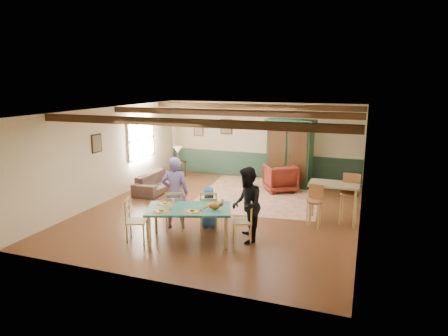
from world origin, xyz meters
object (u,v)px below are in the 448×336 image
(cat, at_px, (214,206))
(sofa, at_px, (158,182))
(dining_chair_end_right, at_px, (242,220))
(counter_table, at_px, (333,203))
(person_woman, at_px, (247,205))
(person_man, at_px, (175,193))
(bar_stool_left, at_px, (314,206))
(dining_table, at_px, (189,224))
(armchair, at_px, (280,178))
(end_table, at_px, (178,170))
(bar_stool_right, at_px, (349,200))
(person_child, at_px, (209,208))
(armoire, at_px, (290,153))
(dining_chair_far_left, at_px, (175,210))
(dining_chair_end_left, at_px, (137,220))
(dining_chair_far_right, at_px, (209,210))
(table_lamp, at_px, (178,154))

(cat, height_order, sofa, cat)
(dining_chair_end_right, relative_size, counter_table, 0.80)
(person_woman, bearing_deg, person_man, -115.87)
(bar_stool_left, bearing_deg, sofa, 166.29)
(dining_table, xyz_separation_m, bar_stool_left, (2.44, 1.78, 0.14))
(dining_chair_end_right, height_order, person_woman, person_woman)
(dining_chair_end_right, bearing_deg, armchair, 161.29)
(end_table, bearing_deg, bar_stool_right, -25.47)
(person_woman, height_order, person_child, person_woman)
(person_child, distance_m, armoire, 4.62)
(armchair, distance_m, bar_stool_left, 3.19)
(person_woman, distance_m, bar_stool_left, 1.89)
(dining_chair_far_left, bearing_deg, sofa, -73.77)
(dining_chair_end_left, xyz_separation_m, dining_chair_end_right, (2.17, 0.77, 0.00))
(dining_chair_far_right, xyz_separation_m, armoire, (1.03, 4.53, 0.63))
(dining_chair_far_left, height_order, person_woman, person_woman)
(dining_table, bearing_deg, dining_chair_far_right, 80.42)
(sofa, bearing_deg, dining_chair_end_right, -128.15)
(person_child, height_order, armchair, person_child)
(armchair, distance_m, end_table, 3.88)
(armoire, bearing_deg, person_child, -95.66)
(bar_stool_left, bearing_deg, dining_chair_far_right, -153.75)
(dining_chair_far_right, bearing_deg, dining_chair_far_left, -0.00)
(person_child, relative_size, cat, 2.79)
(dining_chair_far_right, distance_m, armchair, 3.93)
(dining_chair_end_left, height_order, person_child, person_child)
(person_woman, height_order, cat, person_woman)
(dining_chair_far_left, relative_size, dining_chair_end_right, 1.00)
(dining_table, bearing_deg, sofa, 128.16)
(dining_chair_far_right, distance_m, person_woman, 1.17)
(cat, distance_m, sofa, 4.59)
(person_man, bearing_deg, armchair, -132.04)
(dining_table, distance_m, dining_chair_end_left, 1.15)
(person_child, relative_size, counter_table, 0.84)
(armchair, bearing_deg, dining_chair_end_left, 36.66)
(dining_chair_far_right, xyz_separation_m, person_man, (-0.78, -0.19, 0.39))
(dining_chair_far_right, distance_m, cat, 0.91)
(dining_chair_far_left, height_order, cat, dining_chair_far_left)
(armoire, height_order, sofa, armoire)
(dining_chair_far_right, xyz_separation_m, dining_chair_end_right, (0.95, -0.43, 0.00))
(cat, distance_m, armchair, 4.59)
(cat, xyz_separation_m, bar_stool_right, (2.66, 2.20, -0.22))
(sofa, bearing_deg, table_lamp, 6.28)
(table_lamp, bearing_deg, cat, -56.39)
(dining_table, distance_m, armchair, 4.75)
(sofa, height_order, bar_stool_right, bar_stool_right)
(dining_chair_end_left, bearing_deg, table_lamp, -2.09)
(dining_chair_far_left, distance_m, person_man, 0.40)
(armoire, bearing_deg, end_table, -169.59)
(dining_chair_far_right, bearing_deg, sofa, -61.99)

